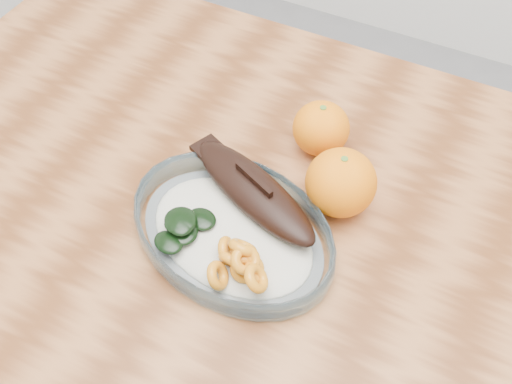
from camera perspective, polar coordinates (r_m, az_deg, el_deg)
dining_table at (r=0.81m, az=2.53°, el=-10.04°), size 1.20×0.80×0.75m
plated_meal at (r=0.73m, az=-2.06°, el=-3.24°), size 0.56×0.56×0.08m
orange_left at (r=0.81m, az=5.80°, el=5.65°), size 0.07×0.07×0.07m
orange_right at (r=0.74m, az=7.56°, el=0.83°), size 0.08×0.08×0.08m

